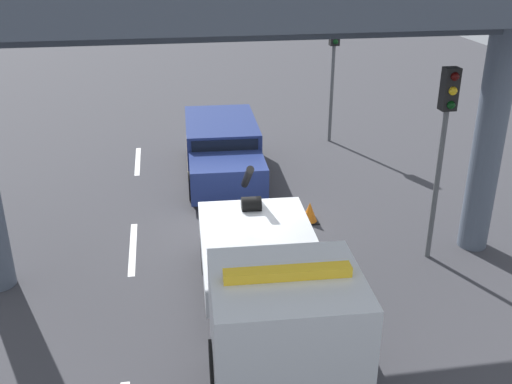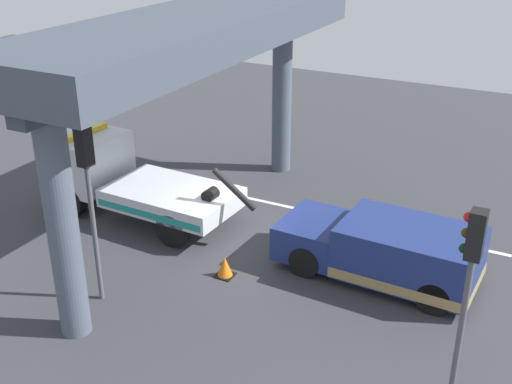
{
  "view_description": "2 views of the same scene",
  "coord_description": "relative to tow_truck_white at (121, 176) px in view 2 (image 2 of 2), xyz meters",
  "views": [
    {
      "loc": [
        12.85,
        -1.76,
        7.03
      ],
      "look_at": [
        0.44,
        0.26,
        1.47
      ],
      "focal_mm": 41.54,
      "sensor_mm": 36.0,
      "label": 1
    },
    {
      "loc": [
        -8.06,
        14.32,
        9.01
      ],
      "look_at": [
        -0.75,
        0.17,
        1.75
      ],
      "focal_mm": 44.88,
      "sensor_mm": 36.0,
      "label": 2
    }
  ],
  "objects": [
    {
      "name": "traffic_cone_orange",
      "position": [
        -4.79,
        1.9,
        -0.94
      ],
      "size": [
        0.47,
        0.47,
        0.56
      ],
      "color": "orange",
      "rests_on": "ground"
    },
    {
      "name": "lane_stripe_east",
      "position": [
        1.92,
        -2.66,
        -1.2
      ],
      "size": [
        2.6,
        0.16,
        0.01
      ],
      "primitive_type": "cube",
      "color": "silver",
      "rests_on": "ground"
    },
    {
      "name": "lane_stripe_west",
      "position": [
        -10.08,
        -2.66,
        -1.2
      ],
      "size": [
        2.6,
        0.16,
        0.01
      ],
      "primitive_type": "cube",
      "color": "silver",
      "rests_on": "ground"
    },
    {
      "name": "traffic_light_far",
      "position": [
        -2.56,
        4.21,
        2.04
      ],
      "size": [
        0.39,
        0.32,
        4.46
      ],
      "color": "#515456",
      "rests_on": "ground"
    },
    {
      "name": "lane_stripe_mid",
      "position": [
        -4.08,
        -2.66,
        -1.2
      ],
      "size": [
        2.6,
        0.16,
        0.01
      ],
      "primitive_type": "cube",
      "color": "silver",
      "rests_on": "ground"
    },
    {
      "name": "ground_plane",
      "position": [
        -4.08,
        0.03,
        -1.25
      ],
      "size": [
        60.0,
        40.0,
        0.1
      ],
      "primitive_type": "cube",
      "color": "#38383D"
    },
    {
      "name": "overpass_structure",
      "position": [
        -2.93,
        0.03,
        4.36
      ],
      "size": [
        3.6,
        12.97,
        6.38
      ],
      "color": "#4C5666",
      "rests_on": "ground"
    },
    {
      "name": "towed_van_green",
      "position": [
        -8.55,
        0.03,
        -0.42
      ],
      "size": [
        5.27,
        2.38,
        1.58
      ],
      "color": "navy",
      "rests_on": "ground"
    },
    {
      "name": "tow_truck_white",
      "position": [
        0.0,
        0.0,
        0.0
      ],
      "size": [
        7.29,
        2.62,
        2.46
      ],
      "color": "silver",
      "rests_on": "ground"
    },
    {
      "name": "traffic_light_near",
      "position": [
        -11.06,
        4.21,
        1.96
      ],
      "size": [
        0.39,
        0.32,
        4.34
      ],
      "color": "#515456",
      "rests_on": "ground"
    }
  ]
}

